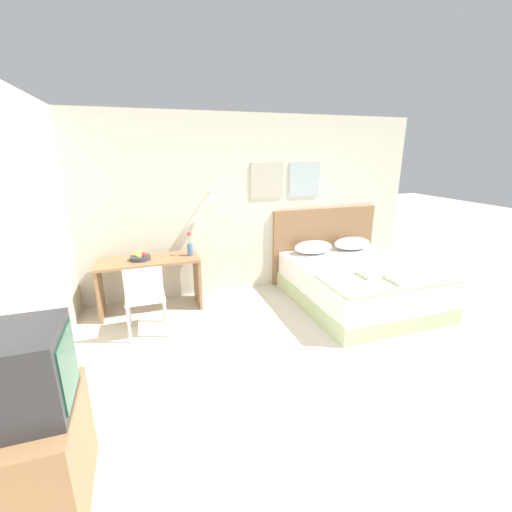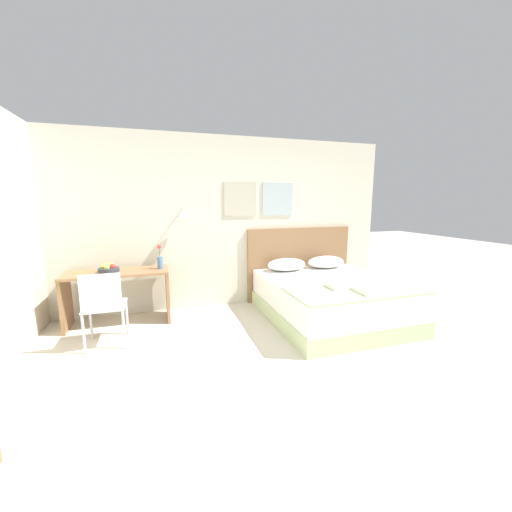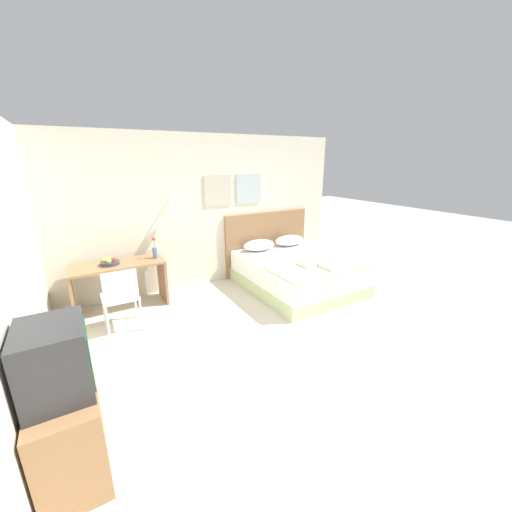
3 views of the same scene
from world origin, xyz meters
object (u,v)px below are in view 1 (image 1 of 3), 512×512
at_px(desk, 150,274).
at_px(flower_vase, 190,247).
at_px(folded_towel_near_foot, 373,273).
at_px(bed, 359,284).
at_px(tv_stand, 47,458).
at_px(fruit_bowl, 140,257).
at_px(throw_blanket, 388,279).
at_px(pillow_right, 352,243).
at_px(headboard, 324,244).
at_px(pillow_left, 313,247).
at_px(television, 27,372).
at_px(folded_towel_mid_bed, 401,279).
at_px(desk_chair, 145,295).

distance_m(desk, flower_vase, 0.65).
bearing_deg(folded_towel_near_foot, bed, 75.22).
bearing_deg(tv_stand, fruit_bowl, 76.96).
distance_m(bed, throw_blanket, 0.65).
distance_m(pillow_right, fruit_bowl, 3.31).
relative_size(headboard, pillow_right, 2.92).
relative_size(pillow_left, folded_towel_near_foot, 1.87).
bearing_deg(pillow_left, television, -139.89).
distance_m(throw_blanket, fruit_bowl, 3.23).
bearing_deg(desk, television, -104.90).
height_order(folded_towel_near_foot, folded_towel_mid_bed, same).
height_order(throw_blanket, fruit_bowl, fruit_bowl).
xyz_separation_m(bed, desk, (-2.86, 0.73, 0.24)).
xyz_separation_m(bed, television, (-3.57, -1.95, 0.68)).
xyz_separation_m(pillow_left, television, (-3.21, -2.70, 0.29)).
bearing_deg(desk_chair, tv_stand, -108.15).
distance_m(desk_chair, television, 2.08).
xyz_separation_m(bed, folded_towel_near_foot, (-0.12, -0.44, 0.34)).
relative_size(bed, fruit_bowl, 7.61).
xyz_separation_m(folded_towel_near_foot, tv_stand, (-3.45, -1.50, -0.27)).
relative_size(flower_vase, tv_stand, 0.45).
height_order(folded_towel_mid_bed, flower_vase, flower_vase).
xyz_separation_m(folded_towel_near_foot, folded_towel_mid_bed, (0.19, -0.28, 0.00)).
height_order(throw_blanket, desk, desk).
height_order(pillow_right, folded_towel_mid_bed, pillow_right).
bearing_deg(throw_blanket, bed, 90.00).
distance_m(bed, headboard, 1.09).
xyz_separation_m(desk_chair, fruit_bowl, (-0.02, 0.73, 0.24)).
bearing_deg(flower_vase, folded_towel_mid_bed, -31.22).
relative_size(headboard, folded_towel_near_foot, 5.48).
bearing_deg(folded_towel_near_foot, fruit_bowl, 157.62).
relative_size(pillow_right, folded_towel_near_foot, 1.87).
distance_m(folded_towel_mid_bed, desk_chair, 3.10).
bearing_deg(throw_blanket, desk_chair, 168.94).
bearing_deg(bed, folded_towel_mid_bed, -83.92).
bearing_deg(pillow_right, desk_chair, -166.85).
relative_size(desk, flower_vase, 3.92).
distance_m(folded_towel_mid_bed, desk, 3.27).
xyz_separation_m(headboard, tv_stand, (-3.57, -2.98, -0.26)).
xyz_separation_m(pillow_right, desk, (-3.21, -0.03, -0.14)).
xyz_separation_m(bed, desk_chair, (-2.93, -0.01, 0.25)).
distance_m(pillow_right, flower_vase, 2.66).
xyz_separation_m(headboard, desk, (-2.86, -0.31, -0.09)).
distance_m(desk, tv_stand, 2.77).
relative_size(pillow_right, throw_blanket, 0.38).
bearing_deg(throw_blanket, tv_stand, -159.11).
distance_m(folded_towel_mid_bed, fruit_bowl, 3.36).
bearing_deg(television, pillow_right, 34.59).
height_order(bed, headboard, headboard).
height_order(pillow_right, flower_vase, flower_vase).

